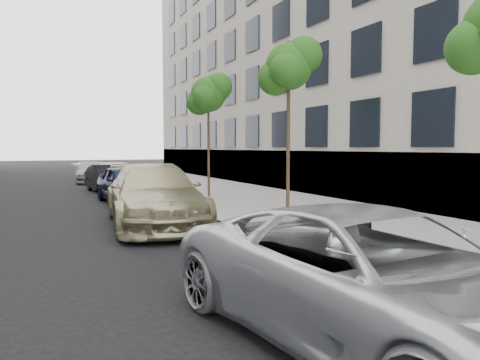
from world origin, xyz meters
TOP-DOWN VIEW (x-y plane):
  - ground at (0.00, 0.00)m, footprint 160.00×160.00m
  - sidewalk at (4.30, 24.00)m, footprint 6.40×72.00m
  - curb at (1.18, 24.00)m, footprint 0.15×72.00m
  - tree_mid at (3.23, 8.00)m, footprint 1.67×1.47m
  - tree_far at (3.23, 14.50)m, footprint 1.76×1.56m
  - minivan at (-0.10, 0.39)m, footprint 3.12×5.62m
  - suv at (-0.39, 9.04)m, footprint 2.93×6.00m
  - sedan_blue at (-0.10, 14.70)m, footprint 1.99×4.41m
  - sedan_black at (-0.10, 19.46)m, footprint 1.87×4.14m
  - sedan_rear at (-0.15, 26.31)m, footprint 2.11×4.46m

SIDE VIEW (x-z plane):
  - ground at x=0.00m, z-range 0.00..0.00m
  - sidewalk at x=4.30m, z-range 0.00..0.14m
  - curb at x=1.18m, z-range 0.00..0.14m
  - sedan_rear at x=-0.15m, z-range 0.00..1.26m
  - sedan_black at x=-0.10m, z-range 0.00..1.32m
  - sedan_blue at x=-0.10m, z-range 0.00..1.47m
  - minivan at x=-0.10m, z-range 0.00..1.49m
  - suv at x=-0.39m, z-range 0.00..1.68m
  - tree_far at x=3.23m, z-range 1.78..6.81m
  - tree_mid at x=3.23m, z-range 1.85..6.93m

